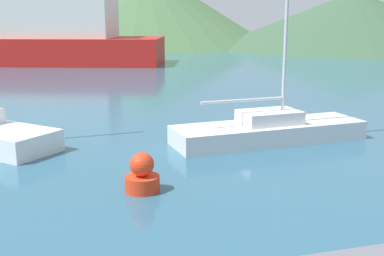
% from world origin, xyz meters
% --- Properties ---
extents(sailboat_middle, '(7.25, 4.19, 9.40)m').
position_xyz_m(sailboat_middle, '(3.48, 17.03, 0.46)').
color(sailboat_middle, silver).
rests_on(sailboat_middle, ground_plane).
extents(ferry_distant, '(30.07, 8.95, 8.43)m').
position_xyz_m(ferry_distant, '(-16.70, 46.55, 3.01)').
color(ferry_distant, red).
rests_on(ferry_distant, ground_plane).
extents(buoy_marker, '(0.90, 0.90, 1.03)m').
position_xyz_m(buoy_marker, '(-0.61, 12.02, 0.42)').
color(buoy_marker, red).
rests_on(buoy_marker, ground_plane).
extents(hill_central, '(40.13, 40.13, 12.22)m').
position_xyz_m(hill_central, '(-6.16, 78.50, 6.11)').
color(hill_central, '#476B42').
rests_on(hill_central, ground_plane).
extents(hill_east, '(40.19, 40.19, 7.79)m').
position_xyz_m(hill_east, '(24.30, 70.27, 3.90)').
color(hill_east, '#38563D').
rests_on(hill_east, ground_plane).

